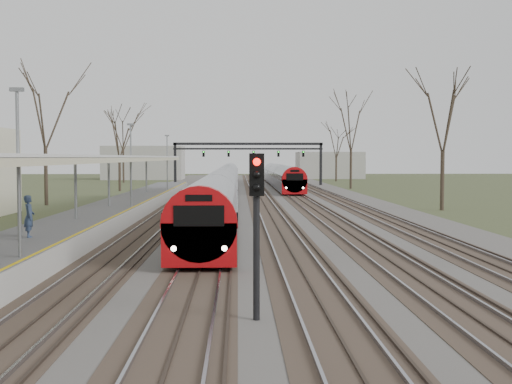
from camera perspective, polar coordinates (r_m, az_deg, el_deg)
The scene contains 10 objects.
track_bed at distance 60.33m, azimuth -0.23°, elevation -0.64°, with size 24.00×160.00×0.22m.
platform at distance 43.54m, azimuth -12.01°, elevation -1.58°, with size 3.50×69.00×1.00m, color #9E9B93.
canopy at distance 38.97m, azimuth -13.27°, elevation 2.91°, with size 4.10×50.00×3.11m.
signal_gantry at distance 90.18m, azimuth -0.67°, elevation 3.68°, with size 21.00×0.59×6.08m.
tree_west_far at distance 55.62m, azimuth -18.27°, elevation 7.08°, with size 5.50×5.50×11.33m.
tree_east_far at distance 49.67m, azimuth 16.31°, elevation 6.77°, with size 5.00×5.00×10.30m.
train_near at distance 66.37m, azimuth -2.74°, elevation 0.92°, with size 2.62×90.21×3.05m.
train_far at distance 86.63m, azimuth 2.15°, elevation 1.43°, with size 2.62×45.21×3.05m.
passenger at distance 25.31m, azimuth -19.51°, elevation -2.07°, with size 0.58×0.38×1.60m, color #324362.
signal_post at distance 15.20m, azimuth 0.05°, elevation -1.73°, with size 0.35×0.45×4.10m.
Camera 1 is at (-1.19, -5.18, 4.01)m, focal length 45.00 mm.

